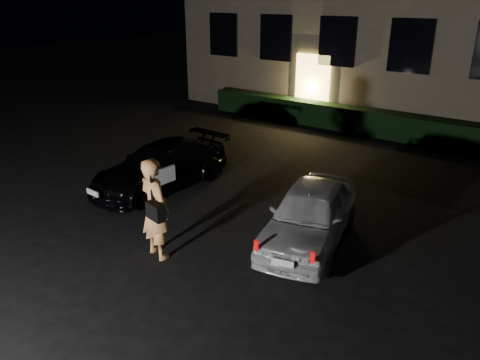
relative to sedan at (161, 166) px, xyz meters
The scene contains 5 objects.
ground 4.20m from the sedan, 40.33° to the right, with size 80.00×80.00×0.00m, color black.
hedge 8.43m from the sedan, 67.89° to the left, with size 15.00×0.70×0.85m, color black.
sedan is the anchor object (origin of this frame).
hatch 4.36m from the sedan, ahead, with size 2.16×3.65×1.17m.
man 3.42m from the sedan, 45.30° to the right, with size 0.80×0.59×1.92m.
Camera 1 is at (5.04, -4.88, 4.54)m, focal length 35.00 mm.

